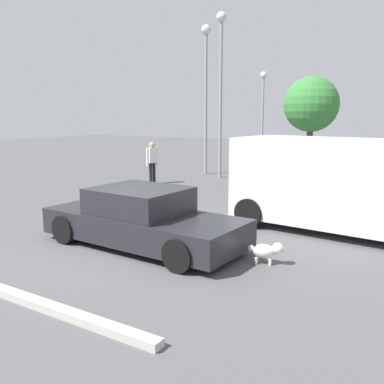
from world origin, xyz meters
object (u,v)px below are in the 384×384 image
dog (267,251)px  light_post_far (206,76)px  van_white (342,183)px  pedestrian (152,159)px  sedan_foreground (143,220)px  light_post_near (221,69)px  light_post_mid (263,99)px

dog → light_post_far: size_ratio=0.10×
van_white → light_post_far: (-8.12, 7.39, 3.45)m
dog → pedestrian: 10.35m
sedan_foreground → dog: size_ratio=6.84×
van_white → pedestrian: 9.19m
dog → light_post_far: (-7.50, 10.52, 4.41)m
pedestrian → light_post_near: size_ratio=0.24×
dog → van_white: (0.62, 3.13, 0.96)m
pedestrian → light_post_far: bearing=-77.7°
light_post_far → light_post_mid: bearing=96.5°
dog → van_white: bearing=62.1°
dog → sedan_foreground: bearing=170.2°
light_post_near → light_post_mid: 10.62m
pedestrian → light_post_near: bearing=-99.3°
dog → van_white: 3.33m
van_white → pedestrian: van_white is taller
pedestrian → light_post_far: (0.35, 3.83, 3.63)m
dog → light_post_near: (-6.29, 9.77, 4.57)m
sedan_foreground → van_white: (3.39, 3.46, 0.64)m
van_white → light_post_near: bearing=141.0°
light_post_near → light_post_far: 1.43m
light_post_near → sedan_foreground: bearing=-70.7°
sedan_foreground → van_white: size_ratio=0.88×
van_white → light_post_mid: 19.49m
pedestrian → light_post_mid: light_post_mid is taller
pedestrian → light_post_mid: (-0.74, 13.39, 2.90)m
van_white → light_post_mid: bearing=123.3°
pedestrian → light_post_near: (1.55, 3.07, 3.79)m
light_post_near → light_post_mid: size_ratio=1.27×
dog → van_white: van_white is taller
sedan_foreground → light_post_mid: light_post_mid is taller
van_white → light_post_mid: (-9.21, 16.96, 2.72)m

